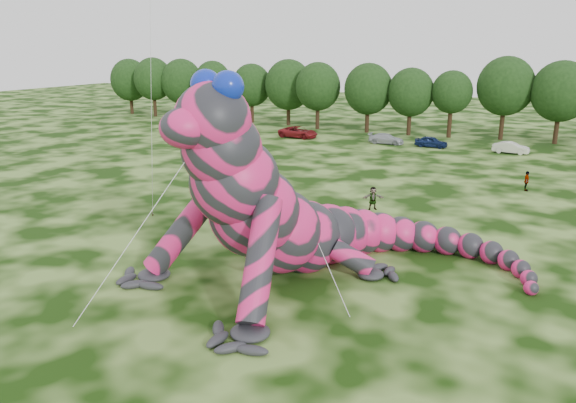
{
  "coord_description": "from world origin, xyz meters",
  "views": [
    {
      "loc": [
        14.95,
        -18.0,
        11.8
      ],
      "look_at": [
        2.5,
        6.93,
        4.0
      ],
      "focal_mm": 35.0,
      "sensor_mm": 36.0,
      "label": 1
    }
  ],
  "objects_px": {
    "tree_8": "(410,102)",
    "car_2": "(298,132)",
    "car_1": "(239,130)",
    "spectator_3": "(527,181)",
    "tree_5": "(288,92)",
    "tree_2": "(182,88)",
    "tree_4": "(252,93)",
    "car_4": "(431,142)",
    "spectator_0": "(230,176)",
    "flying_kite": "(150,5)",
    "tree_0": "(130,86)",
    "car_0": "(206,128)",
    "spectator_1": "(247,178)",
    "tree_3": "(213,91)",
    "tree_1": "(154,87)",
    "tree_7": "(368,98)",
    "tree_9": "(451,104)",
    "tree_6": "(318,96)",
    "tree_11": "(560,103)",
    "tree_10": "(504,98)",
    "spectator_4": "(235,146)",
    "spectator_5": "(373,198)",
    "car_5": "(511,148)",
    "inflatable_gecko": "(302,172)",
    "car_3": "(386,139)"
  },
  "relations": [
    {
      "from": "tree_6",
      "to": "car_3",
      "type": "distance_m",
      "value": 15.48
    },
    {
      "from": "spectator_1",
      "to": "flying_kite",
      "type": "bearing_deg",
      "value": 44.44
    },
    {
      "from": "flying_kite",
      "to": "tree_0",
      "type": "bearing_deg",
      "value": 133.24
    },
    {
      "from": "tree_2",
      "to": "spectator_1",
      "type": "xyz_separation_m",
      "value": [
        34.16,
        -36.79,
        -3.9
      ]
    },
    {
      "from": "tree_4",
      "to": "spectator_5",
      "type": "xyz_separation_m",
      "value": [
        32.36,
        -38.13,
        -3.66
      ]
    },
    {
      "from": "spectator_0",
      "to": "spectator_5",
      "type": "bearing_deg",
      "value": 35.78
    },
    {
      "from": "tree_0",
      "to": "spectator_4",
      "type": "relative_size",
      "value": 5.87
    },
    {
      "from": "tree_2",
      "to": "tree_10",
      "type": "relative_size",
      "value": 0.92
    },
    {
      "from": "tree_8",
      "to": "spectator_0",
      "type": "relative_size",
      "value": 4.98
    },
    {
      "from": "tree_5",
      "to": "tree_7",
      "type": "relative_size",
      "value": 1.03
    },
    {
      "from": "tree_11",
      "to": "spectator_4",
      "type": "height_order",
      "value": "tree_11"
    },
    {
      "from": "car_1",
      "to": "car_4",
      "type": "height_order",
      "value": "car_1"
    },
    {
      "from": "tree_4",
      "to": "car_4",
      "type": "relative_size",
      "value": 2.36
    },
    {
      "from": "tree_4",
      "to": "car_3",
      "type": "bearing_deg",
      "value": -21.72
    },
    {
      "from": "tree_7",
      "to": "tree_9",
      "type": "distance_m",
      "value": 11.17
    },
    {
      "from": "tree_6",
      "to": "tree_8",
      "type": "height_order",
      "value": "tree_6"
    },
    {
      "from": "tree_6",
      "to": "car_2",
      "type": "relative_size",
      "value": 1.81
    },
    {
      "from": "tree_1",
      "to": "car_2",
      "type": "height_order",
      "value": "tree_1"
    },
    {
      "from": "tree_3",
      "to": "tree_4",
      "type": "relative_size",
      "value": 1.04
    },
    {
      "from": "tree_5",
      "to": "tree_2",
      "type": "bearing_deg",
      "value": 179.06
    },
    {
      "from": "car_1",
      "to": "tree_6",
      "type": "bearing_deg",
      "value": -36.15
    },
    {
      "from": "tree_0",
      "to": "spectator_3",
      "type": "distance_m",
      "value": 72.61
    },
    {
      "from": "tree_8",
      "to": "spectator_3",
      "type": "height_order",
      "value": "tree_8"
    },
    {
      "from": "car_5",
      "to": "spectator_3",
      "type": "bearing_deg",
      "value": -167.75
    },
    {
      "from": "tree_4",
      "to": "tree_2",
      "type": "bearing_deg",
      "value": 179.79
    },
    {
      "from": "tree_5",
      "to": "car_4",
      "type": "relative_size",
      "value": 2.55
    },
    {
      "from": "tree_4",
      "to": "spectator_5",
      "type": "height_order",
      "value": "tree_4"
    },
    {
      "from": "tree_0",
      "to": "car_0",
      "type": "height_order",
      "value": "tree_0"
    },
    {
      "from": "tree_4",
      "to": "tree_6",
      "type": "distance_m",
      "value": 12.26
    },
    {
      "from": "tree_10",
      "to": "car_1",
      "type": "height_order",
      "value": "tree_10"
    },
    {
      "from": "spectator_1",
      "to": "tree_3",
      "type": "bearing_deg",
      "value": -101.22
    },
    {
      "from": "car_0",
      "to": "car_1",
      "type": "distance_m",
      "value": 5.18
    },
    {
      "from": "car_2",
      "to": "car_4",
      "type": "distance_m",
      "value": 17.31
    },
    {
      "from": "tree_10",
      "to": "spectator_4",
      "type": "height_order",
      "value": "tree_10"
    },
    {
      "from": "inflatable_gecko",
      "to": "tree_5",
      "type": "bearing_deg",
      "value": 139.04
    },
    {
      "from": "tree_0",
      "to": "tree_3",
      "type": "distance_m",
      "value": 18.97
    },
    {
      "from": "spectator_3",
      "to": "tree_2",
      "type": "bearing_deg",
      "value": 60.11
    },
    {
      "from": "tree_8",
      "to": "car_2",
      "type": "height_order",
      "value": "tree_8"
    },
    {
      "from": "tree_1",
      "to": "tree_7",
      "type": "distance_m",
      "value": 38.29
    },
    {
      "from": "tree_11",
      "to": "tree_3",
      "type": "bearing_deg",
      "value": -178.7
    },
    {
      "from": "tree_1",
      "to": "spectator_5",
      "type": "relative_size",
      "value": 5.68
    },
    {
      "from": "car_0",
      "to": "spectator_5",
      "type": "distance_m",
      "value": 41.7
    },
    {
      "from": "tree_10",
      "to": "car_0",
      "type": "bearing_deg",
      "value": -162.09
    },
    {
      "from": "tree_8",
      "to": "car_1",
      "type": "distance_m",
      "value": 23.34
    },
    {
      "from": "inflatable_gecko",
      "to": "tree_3",
      "type": "distance_m",
      "value": 62.44
    },
    {
      "from": "tree_4",
      "to": "car_5",
      "type": "relative_size",
      "value": 2.32
    },
    {
      "from": "tree_4",
      "to": "tree_11",
      "type": "height_order",
      "value": "tree_11"
    },
    {
      "from": "car_4",
      "to": "tree_7",
      "type": "bearing_deg",
      "value": 57.91
    },
    {
      "from": "car_1",
      "to": "spectator_3",
      "type": "xyz_separation_m",
      "value": [
        37.21,
        -14.98,
        0.18
      ]
    },
    {
      "from": "tree_0",
      "to": "spectator_1",
      "type": "relative_size",
      "value": 5.14
    }
  ]
}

